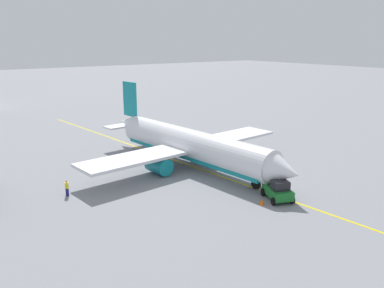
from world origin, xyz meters
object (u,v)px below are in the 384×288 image
(airplane, at_px, (190,145))
(pushback_tug, at_px, (278,191))
(safety_cone_nose, at_px, (262,202))
(refueling_worker, at_px, (67,188))

(airplane, height_order, pushback_tug, airplane)
(airplane, relative_size, pushback_tug, 8.27)
(airplane, distance_m, pushback_tug, 14.92)
(pushback_tug, distance_m, safety_cone_nose, 2.32)
(pushback_tug, xyz_separation_m, refueling_worker, (-13.86, -17.14, -0.19))
(pushback_tug, xyz_separation_m, safety_cone_nose, (-0.07, -2.21, -0.71))
(airplane, xyz_separation_m, refueling_worker, (0.96, -16.57, -1.92))
(airplane, relative_size, refueling_worker, 19.80)
(pushback_tug, bearing_deg, airplane, -177.79)
(airplane, bearing_deg, safety_cone_nose, -6.35)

